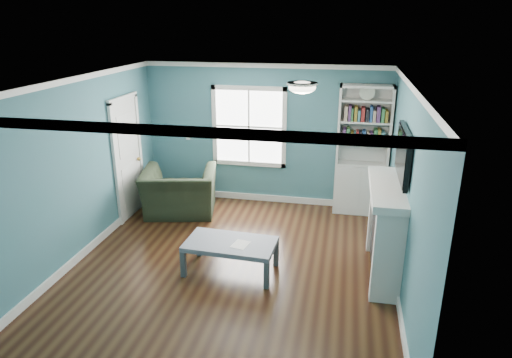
# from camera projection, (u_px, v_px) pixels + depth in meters

# --- Properties ---
(floor) EXTENTS (5.00, 5.00, 0.00)m
(floor) POSITION_uv_depth(u_px,v_px,m) (233.00, 264.00, 6.56)
(floor) COLOR black
(floor) RESTS_ON ground
(room_walls) EXTENTS (5.00, 5.00, 5.00)m
(room_walls) POSITION_uv_depth(u_px,v_px,m) (231.00, 159.00, 6.03)
(room_walls) COLOR teal
(room_walls) RESTS_ON ground
(trim) EXTENTS (4.50, 5.00, 2.60)m
(trim) POSITION_uv_depth(u_px,v_px,m) (232.00, 184.00, 6.15)
(trim) COLOR white
(trim) RESTS_ON ground
(window) EXTENTS (1.40, 0.06, 1.50)m
(window) POSITION_uv_depth(u_px,v_px,m) (249.00, 127.00, 8.43)
(window) COLOR white
(window) RESTS_ON room_walls
(bookshelf) EXTENTS (0.90, 0.35, 2.31)m
(bookshelf) POSITION_uv_depth(u_px,v_px,m) (361.00, 164.00, 8.05)
(bookshelf) COLOR silver
(bookshelf) RESTS_ON ground
(fireplace) EXTENTS (0.44, 1.58, 1.30)m
(fireplace) POSITION_uv_depth(u_px,v_px,m) (385.00, 231.00, 6.15)
(fireplace) COLOR black
(fireplace) RESTS_ON ground
(tv) EXTENTS (0.06, 1.10, 0.65)m
(tv) POSITION_uv_depth(u_px,v_px,m) (403.00, 154.00, 5.76)
(tv) COLOR black
(tv) RESTS_ON fireplace
(door) EXTENTS (0.12, 0.98, 2.17)m
(door) POSITION_uv_depth(u_px,v_px,m) (128.00, 157.00, 7.92)
(door) COLOR silver
(door) RESTS_ON ground
(ceiling_fixture) EXTENTS (0.38, 0.38, 0.15)m
(ceiling_fixture) POSITION_uv_depth(u_px,v_px,m) (302.00, 87.00, 5.64)
(ceiling_fixture) COLOR white
(ceiling_fixture) RESTS_ON room_walls
(light_switch) EXTENTS (0.08, 0.01, 0.12)m
(light_switch) POSITION_uv_depth(u_px,v_px,m) (188.00, 137.00, 8.74)
(light_switch) COLOR white
(light_switch) RESTS_ON room_walls
(recliner) EXTENTS (1.41, 1.07, 1.10)m
(recliner) POSITION_uv_depth(u_px,v_px,m) (179.00, 184.00, 8.12)
(recliner) COLOR black
(recliner) RESTS_ON ground
(coffee_table) EXTENTS (1.26, 0.73, 0.45)m
(coffee_table) POSITION_uv_depth(u_px,v_px,m) (231.00, 246.00, 6.27)
(coffee_table) COLOR #454C52
(coffee_table) RESTS_ON ground
(paper_sheet) EXTENTS (0.25, 0.29, 0.00)m
(paper_sheet) POSITION_uv_depth(u_px,v_px,m) (240.00, 244.00, 6.18)
(paper_sheet) COLOR white
(paper_sheet) RESTS_ON coffee_table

